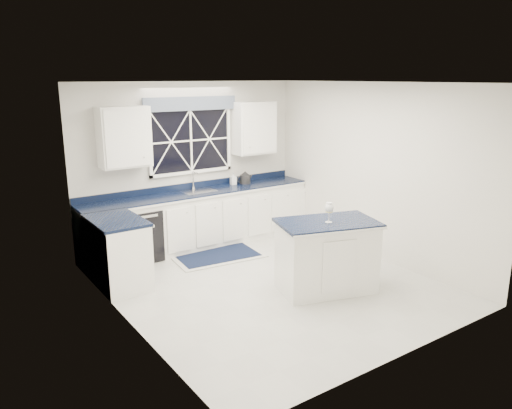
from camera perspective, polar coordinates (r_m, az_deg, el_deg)
ground at (r=6.97m, az=1.54°, el=-9.03°), size 4.50×4.50×0.00m
back_wall at (r=8.43m, az=-7.51°, el=4.59°), size 4.00×0.10×2.70m
base_cabinets at (r=8.09m, az=-7.86°, el=-2.40°), size 3.99×1.60×0.90m
countertop at (r=8.26m, az=-6.45°, el=1.37°), size 3.98×0.64×0.04m
dishwasher at (r=7.95m, az=-13.34°, el=-3.27°), size 0.60×0.58×0.82m
window at (r=8.32m, az=-7.47°, el=7.80°), size 1.65×0.09×1.26m
upper_cabinets at (r=8.21m, az=-7.08°, el=8.21°), size 3.10×0.34×0.90m
faucet at (r=8.39m, az=-7.12°, el=2.80°), size 0.05×0.20×0.30m
island at (r=6.69m, az=8.07°, el=-5.80°), size 1.45×1.11×0.95m
rug at (r=8.00m, az=-4.42°, el=-5.82°), size 1.48×0.99×0.02m
kettle at (r=8.78m, az=-1.27°, el=3.06°), size 0.31×0.19×0.22m
wine_glass at (r=6.44m, az=8.36°, el=-0.49°), size 0.11×0.11×0.26m
soap_bottle at (r=8.72m, az=-2.62°, el=2.98°), size 0.11×0.11×0.21m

